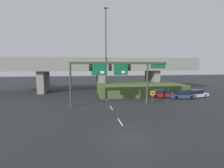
{
  "coord_description": "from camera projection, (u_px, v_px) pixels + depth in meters",
  "views": [
    {
      "loc": [
        -3.65,
        -13.59,
        6.03
      ],
      "look_at": [
        0.0,
        9.41,
        3.43
      ],
      "focal_mm": 28.0,
      "sensor_mm": 36.0,
      "label": 1
    }
  ],
  "objects": [
    {
      "name": "lane_markings",
      "position": [
        108.0,
        103.0,
        27.53
      ],
      "size": [
        0.14,
        21.02,
        0.01
      ],
      "color": "silver",
      "rests_on": "ground"
    },
    {
      "name": "parked_sedan_near_right",
      "position": [
        162.0,
        94.0,
        32.28
      ],
      "size": [
        4.86,
        2.65,
        1.46
      ],
      "rotation": [
        0.0,
        0.0,
        -0.18
      ],
      "color": "maroon",
      "rests_on": "ground"
    },
    {
      "name": "speed_limit_sign",
      "position": [
        152.0,
        96.0,
        25.34
      ],
      "size": [
        0.6,
        0.11,
        2.27
      ],
      "color": "#4C4C4C",
      "rests_on": "ground"
    },
    {
      "name": "highway_light_pole_near",
      "position": [
        106.0,
        50.0,
        35.87
      ],
      "size": [
        0.7,
        0.36,
        17.41
      ],
      "color": "#383D33",
      "rests_on": "ground"
    },
    {
      "name": "parked_sedan_far_right",
      "position": [
        196.0,
        94.0,
        32.29
      ],
      "size": [
        4.92,
        2.84,
        1.4
      ],
      "rotation": [
        0.0,
        0.0,
        0.23
      ],
      "color": "silver",
      "rests_on": "ground"
    },
    {
      "name": "ground_plane",
      "position": [
        130.0,
        137.0,
        14.57
      ],
      "size": [
        160.0,
        160.0,
        0.0
      ],
      "primitive_type": "plane",
      "color": "black"
    },
    {
      "name": "parked_sedan_mid_right",
      "position": [
        182.0,
        95.0,
        31.16
      ],
      "size": [
        4.5,
        2.33,
        1.4
      ],
      "rotation": [
        0.0,
        0.0,
        -0.12
      ],
      "color": "navy",
      "rests_on": "ground"
    },
    {
      "name": "grass_embankment",
      "position": [
        140.0,
        89.0,
        35.88
      ],
      "size": [
        17.01,
        8.96,
        2.08
      ],
      "color": "#42562D",
      "rests_on": "ground"
    },
    {
      "name": "signal_gantry",
      "position": [
        116.0,
        71.0,
        24.97
      ],
      "size": [
        14.18,
        0.44,
        6.4
      ],
      "color": "#383D33",
      "rests_on": "ground"
    },
    {
      "name": "overpass_bridge",
      "position": [
        100.0,
        68.0,
        40.09
      ],
      "size": [
        44.37,
        8.03,
        7.51
      ],
      "color": "gray",
      "rests_on": "ground"
    }
  ]
}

